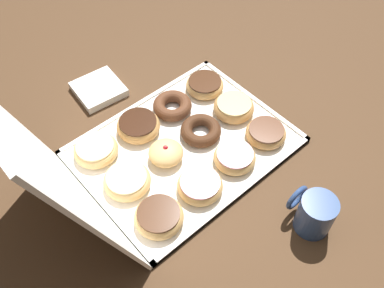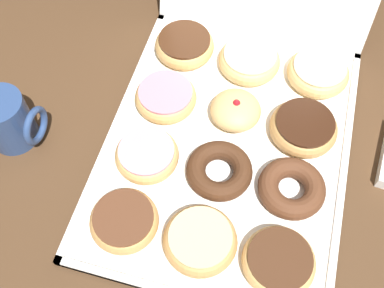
{
  "view_description": "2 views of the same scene",
  "coord_description": "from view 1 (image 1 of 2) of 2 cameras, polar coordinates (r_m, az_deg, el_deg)",
  "views": [
    {
      "loc": [
        -0.54,
        0.45,
        0.92
      ],
      "look_at": [
        -0.03,
        -0.0,
        0.04
      ],
      "focal_mm": 39.75,
      "sensor_mm": 36.0,
      "label": 1
    },
    {
      "loc": [
        0.05,
        -0.42,
        0.72
      ],
      "look_at": [
        -0.05,
        -0.03,
        0.05
      ],
      "focal_mm": 43.3,
      "sensor_mm": 36.0,
      "label": 2
    }
  ],
  "objects": [
    {
      "name": "jelly_filled_donut_7",
      "position": [
        1.11,
        -3.45,
        -1.27
      ],
      "size": [
        0.09,
        0.09,
        0.05
      ],
      "color": "#E5B770",
      "rests_on": "donut_box"
    },
    {
      "name": "ground_plane",
      "position": [
        1.16,
        -1.02,
        -0.52
      ],
      "size": [
        3.0,
        3.0,
        0.0
      ],
      "primitive_type": "plane",
      "color": "#4C331E"
    },
    {
      "name": "chocolate_cake_ring_donut_5",
      "position": [
        1.22,
        -2.65,
        5.16
      ],
      "size": [
        0.11,
        0.11,
        0.03
      ],
      "color": "#59331E",
      "rests_on": "donut_box"
    },
    {
      "name": "pink_frosted_donut_3",
      "position": [
        1.11,
        5.75,
        -1.76
      ],
      "size": [
        0.11,
        0.11,
        0.04
      ],
      "color": "tan",
      "rests_on": "donut_box"
    },
    {
      "name": "coffee_mug",
      "position": [
        1.02,
        16.1,
        -8.9
      ],
      "size": [
        0.1,
        0.08,
        0.1
      ],
      "color": "navy",
      "rests_on": "ground"
    },
    {
      "name": "box_lid_open",
      "position": [
        0.86,
        -19.42,
        -2.26
      ],
      "size": [
        0.42,
        0.16,
        0.52
      ],
      "primitive_type": "cube",
      "rotation": [
        1.29,
        0.0,
        0.0
      ],
      "color": "white",
      "rests_on": "ground"
    },
    {
      "name": "chocolate_frosted_donut_0",
      "position": [
        1.17,
        9.88,
        1.5
      ],
      "size": [
        0.11,
        0.11,
        0.03
      ],
      "color": "tan",
      "rests_on": "donut_box"
    },
    {
      "name": "chocolate_frosted_donut_8",
      "position": [
        1.17,
        -7.21,
        2.45
      ],
      "size": [
        0.12,
        0.12,
        0.04
      ],
      "color": "tan",
      "rests_on": "donut_box"
    },
    {
      "name": "glazed_ring_donut_1",
      "position": [
        1.22,
        5.76,
        4.85
      ],
      "size": [
        0.12,
        0.12,
        0.04
      ],
      "color": "tan",
      "rests_on": "donut_box"
    },
    {
      "name": "glazed_ring_donut_10",
      "position": [
        1.07,
        -8.56,
        -5.02
      ],
      "size": [
        0.12,
        0.12,
        0.04
      ],
      "color": "#E5B770",
      "rests_on": "donut_box"
    },
    {
      "name": "donut_box",
      "position": [
        1.15,
        -1.03,
        -0.36
      ],
      "size": [
        0.42,
        0.55,
        0.01
      ],
      "color": "white",
      "rests_on": "ground"
    },
    {
      "name": "chocolate_frosted_donut_9",
      "position": [
        1.01,
        -4.47,
        -9.67
      ],
      "size": [
        0.12,
        0.12,
        0.04
      ],
      "color": "tan",
      "rests_on": "donut_box"
    },
    {
      "name": "napkin_stack",
      "position": [
        1.32,
        -12.41,
        7.2
      ],
      "size": [
        0.15,
        0.15,
        0.02
      ],
      "primitive_type": "cube",
      "rotation": [
        0.0,
        0.0,
        -0.1
      ],
      "color": "white",
      "rests_on": "ground"
    },
    {
      "name": "chocolate_frosted_donut_2",
      "position": [
        1.28,
        1.72,
        7.94
      ],
      "size": [
        0.11,
        0.11,
        0.04
      ],
      "color": "tan",
      "rests_on": "donut_box"
    },
    {
      "name": "chocolate_cake_ring_donut_4",
      "position": [
        1.16,
        1.3,
        1.71
      ],
      "size": [
        0.11,
        0.11,
        0.03
      ],
      "color": "#472816",
      "rests_on": "donut_box"
    },
    {
      "name": "pink_frosted_donut_6",
      "position": [
        1.05,
        1.08,
        -5.56
      ],
      "size": [
        0.11,
        0.11,
        0.04
      ],
      "color": "tan",
      "rests_on": "donut_box"
    },
    {
      "name": "glazed_ring_donut_11",
      "position": [
        1.14,
        -12.79,
        -0.74
      ],
      "size": [
        0.12,
        0.12,
        0.04
      ],
      "color": "#E5B770",
      "rests_on": "donut_box"
    }
  ]
}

